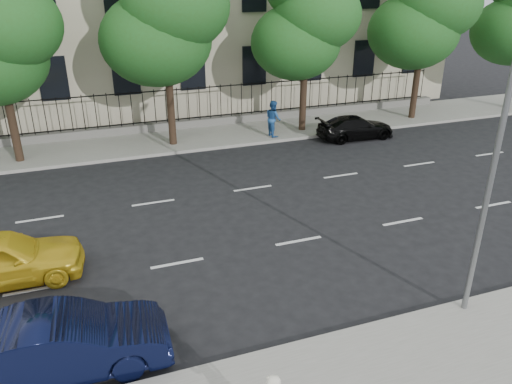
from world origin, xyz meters
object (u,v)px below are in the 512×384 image
yellow_taxi (0,259)px  navy_sedan (62,344)px  street_light (485,113)px  black_sedan (355,127)px

yellow_taxi → navy_sedan: size_ratio=0.98×
yellow_taxi → street_light: bearing=-112.6°
street_light → yellow_taxi: street_light is taller
navy_sedan → black_sedan: (14.31, 12.30, -0.16)m
street_light → black_sedan: bearing=70.4°
yellow_taxi → navy_sedan: (1.62, -4.23, -0.01)m
navy_sedan → yellow_taxi: bearing=23.1°
navy_sedan → black_sedan: 18.87m
street_light → navy_sedan: size_ratio=1.77×
street_light → navy_sedan: bearing=175.6°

